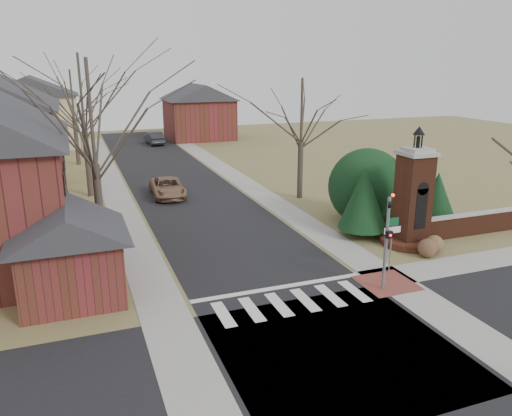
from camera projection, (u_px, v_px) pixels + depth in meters
name	position (u px, v px, depth m)	size (l,w,h in m)	color
ground	(300.00, 311.00, 20.11)	(120.00, 120.00, 0.00)	olive
main_street	(183.00, 188.00, 39.90)	(8.00, 70.00, 0.01)	black
cross_street	(337.00, 349.00, 17.41)	(120.00, 8.00, 0.01)	black
crosswalk_zone	(292.00, 302.00, 20.83)	(8.00, 2.20, 0.02)	silver
stop_bar	(278.00, 288.00, 22.18)	(8.00, 0.35, 0.02)	silver
sidewalk_right_main	(244.00, 182.00, 41.64)	(2.00, 60.00, 0.02)	gray
sidewalk_left	(116.00, 193.00, 38.15)	(2.00, 60.00, 0.02)	gray
curb_apron	(387.00, 283.00, 22.62)	(2.40, 2.40, 0.02)	brown
traffic_signal_pole	(387.00, 234.00, 21.34)	(0.28, 0.41, 4.50)	slate
sign_post	(392.00, 234.00, 23.23)	(0.90, 0.07, 2.75)	slate
brick_gate_monument	(412.00, 206.00, 27.01)	(3.20, 3.20, 6.47)	#542818
brick_garden_wall	(474.00, 223.00, 28.95)	(7.50, 0.50, 1.30)	#542818
garage_left	(69.00, 248.00, 20.67)	(4.80, 4.80, 4.29)	maroon
house_distant_left	(31.00, 111.00, 58.06)	(10.80, 8.80, 8.53)	#CAB686
house_distant_right	(199.00, 110.00, 64.93)	(8.80, 8.80, 7.30)	maroon
evergreen_near	(364.00, 198.00, 28.18)	(2.80, 2.80, 4.10)	#473D33
evergreen_mid	(400.00, 183.00, 30.28)	(3.40, 3.40, 4.70)	#473D33
evergreen_far	(437.00, 195.00, 30.25)	(2.40, 2.40, 3.30)	#473D33
evergreen_mass	(367.00, 184.00, 31.00)	(4.80, 4.80, 4.80)	black
bare_tree_0	(90.00, 105.00, 23.70)	(8.05, 8.05, 11.15)	#473D33
bare_tree_1	(80.00, 86.00, 35.30)	(8.40, 8.40, 11.64)	#473D33
bare_tree_2	(72.00, 91.00, 47.11)	(7.35, 7.35, 10.19)	#473D33
bare_tree_3	(302.00, 106.00, 35.14)	(7.00, 7.00, 9.70)	#473D33
pickup_truck	(168.00, 188.00, 37.13)	(2.28, 4.95, 1.38)	#8F6A4E
distant_car	(154.00, 138.00, 60.95)	(1.62, 4.65, 1.53)	#2D2F34
dry_shrub_left	(427.00, 248.00, 25.55)	(0.99, 0.99, 0.99)	brown
dry_shrub_right	(434.00, 244.00, 26.10)	(0.98, 0.98, 0.98)	brown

